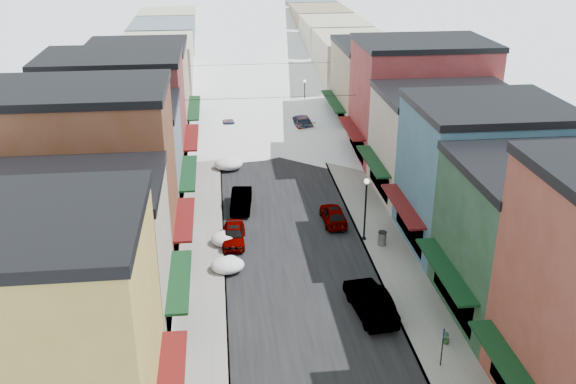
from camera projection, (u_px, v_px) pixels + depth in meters
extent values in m
cube|color=black|center=(258.00, 105.00, 81.27)|extent=(10.00, 160.00, 0.01)
cube|color=gray|center=(206.00, 106.00, 80.57)|extent=(3.20, 160.00, 0.15)
cube|color=gray|center=(310.00, 102.00, 81.91)|extent=(3.20, 160.00, 0.15)
cube|color=slate|center=(218.00, 105.00, 80.72)|extent=(0.10, 160.00, 0.15)
cube|color=slate|center=(298.00, 103.00, 81.75)|extent=(0.10, 160.00, 0.15)
cube|color=gold|center=(31.00, 347.00, 26.63)|extent=(10.00, 8.50, 11.00)
cube|color=black|center=(7.00, 222.00, 24.36)|extent=(10.20, 8.70, 0.50)
cube|color=#580F0F|center=(171.00, 381.00, 28.11)|extent=(1.20, 7.22, 0.15)
cube|color=#B3A590|center=(74.00, 266.00, 34.79)|extent=(10.00, 8.00, 9.00)
cube|color=black|center=(61.00, 185.00, 32.91)|extent=(10.20, 8.20, 0.50)
cube|color=black|center=(179.00, 281.00, 35.87)|extent=(1.20, 6.80, 0.15)
cube|color=brown|center=(87.00, 184.00, 41.45)|extent=(11.00, 8.00, 12.00)
cube|color=black|center=(74.00, 90.00, 38.97)|extent=(11.20, 8.20, 0.50)
cube|color=#580F0F|center=(185.00, 219.00, 43.17)|extent=(1.20, 6.80, 0.15)
cube|color=slate|center=(115.00, 163.00, 49.95)|extent=(10.00, 9.00, 8.50)
cube|color=black|center=(109.00, 107.00, 48.17)|extent=(10.20, 9.20, 0.50)
cube|color=black|center=(188.00, 173.00, 50.93)|extent=(1.20, 7.65, 0.15)
cube|color=maroon|center=(116.00, 118.00, 57.67)|extent=(12.00, 9.00, 10.50)
cube|color=black|center=(109.00, 57.00, 55.49)|extent=(12.20, 9.20, 0.50)
cube|color=#580F0F|center=(192.00, 137.00, 59.15)|extent=(1.20, 7.65, 0.15)
cube|color=#9E8068|center=(139.00, 95.00, 67.09)|extent=(10.00, 11.00, 9.50)
cube|color=black|center=(135.00, 47.00, 65.11)|extent=(10.20, 11.20, 0.50)
cube|color=black|center=(194.00, 108.00, 68.28)|extent=(1.20, 9.35, 0.15)
cube|color=black|center=(512.00, 371.00, 28.75)|extent=(1.20, 7.65, 0.15)
cube|color=#1D3D27|center=(541.00, 245.00, 37.02)|extent=(10.00, 9.00, 9.00)
cube|color=black|center=(555.00, 168.00, 35.14)|extent=(10.20, 9.20, 0.50)
cube|color=black|center=(445.00, 270.00, 36.96)|extent=(1.20, 7.65, 0.15)
cube|color=#325B71|center=(482.00, 179.00, 45.04)|extent=(10.00, 9.00, 10.00)
cube|color=black|center=(491.00, 106.00, 42.96)|extent=(10.20, 9.20, 0.50)
cube|color=#580F0F|center=(402.00, 206.00, 45.18)|extent=(1.20, 7.65, 0.15)
cube|color=#BBA996|center=(445.00, 146.00, 53.60)|extent=(11.00, 9.00, 8.50)
cube|color=black|center=(450.00, 94.00, 51.82)|extent=(11.20, 9.20, 0.50)
cube|color=black|center=(373.00, 161.00, 53.39)|extent=(1.20, 7.65, 0.15)
cube|color=maroon|center=(420.00, 103.00, 61.37)|extent=(12.00, 9.00, 11.00)
cube|color=black|center=(425.00, 42.00, 59.10)|extent=(12.20, 9.20, 0.50)
cube|color=#580F0F|center=(351.00, 128.00, 61.61)|extent=(1.20, 7.65, 0.15)
cube|color=#8F7B5E|center=(383.00, 88.00, 70.79)|extent=(10.00, 11.00, 9.00)
cube|color=black|center=(386.00, 45.00, 68.91)|extent=(10.20, 11.20, 0.50)
cube|color=black|center=(333.00, 101.00, 70.74)|extent=(1.20, 9.35, 0.15)
cube|color=gray|center=(157.00, 72.00, 80.24)|extent=(9.00, 13.00, 8.00)
cube|color=gray|center=(353.00, 67.00, 82.78)|extent=(9.00, 13.00, 8.00)
cube|color=gray|center=(164.00, 51.00, 93.02)|extent=(9.00, 13.00, 8.00)
cube|color=gray|center=(334.00, 47.00, 95.56)|extent=(9.00, 13.00, 8.00)
cube|color=gray|center=(170.00, 35.00, 105.80)|extent=(9.00, 13.00, 8.00)
cube|color=gray|center=(319.00, 32.00, 108.34)|extent=(9.00, 13.00, 8.00)
cube|color=gray|center=(174.00, 22.00, 118.58)|extent=(9.00, 13.00, 8.00)
cube|color=gray|center=(308.00, 20.00, 121.12)|extent=(9.00, 13.00, 8.00)
cylinder|color=black|center=(271.00, 98.00, 60.56)|extent=(16.40, 0.04, 0.04)
cylinder|color=black|center=(260.00, 64.00, 74.25)|extent=(16.40, 0.04, 0.04)
imported|color=#9A9CA1|center=(234.00, 235.00, 46.55)|extent=(1.85, 4.13, 1.38)
imported|color=black|center=(241.00, 200.00, 52.07)|extent=(2.00, 4.62, 1.48)
imported|color=#95989C|center=(229.00, 128.00, 69.96)|extent=(2.38, 5.14, 1.45)
imported|color=black|center=(370.00, 301.00, 38.21)|extent=(2.42, 5.37, 1.71)
imported|color=gray|center=(333.00, 215.00, 49.63)|extent=(1.73, 4.19, 1.42)
imported|color=black|center=(301.00, 122.00, 71.47)|extent=(2.75, 5.84, 1.65)
imported|color=gray|center=(246.00, 100.00, 80.58)|extent=(2.19, 4.43, 1.45)
imported|color=silver|center=(269.00, 79.00, 90.49)|extent=(3.53, 6.34, 1.68)
cylinder|color=black|center=(442.00, 347.00, 33.39)|extent=(0.06, 0.06, 2.30)
cube|color=navy|center=(444.00, 334.00, 33.06)|extent=(0.07, 0.31, 0.42)
cylinder|color=slate|center=(382.00, 239.00, 46.02)|extent=(0.58, 0.58, 1.01)
cylinder|color=black|center=(383.00, 232.00, 45.81)|extent=(0.63, 0.63, 0.07)
cylinder|color=black|center=(364.00, 238.00, 47.06)|extent=(0.33, 0.33, 0.11)
cylinder|color=black|center=(365.00, 212.00, 46.20)|extent=(0.13, 0.13, 4.43)
sphere|color=white|center=(367.00, 181.00, 45.26)|extent=(0.40, 0.40, 0.40)
cylinder|color=black|center=(304.00, 113.00, 77.16)|extent=(0.28, 0.28, 0.09)
cylinder|color=black|center=(305.00, 98.00, 76.43)|extent=(0.11, 0.11, 3.77)
sphere|color=white|center=(305.00, 81.00, 75.63)|extent=(0.34, 0.34, 0.34)
imported|color=#335928|center=(446.00, 338.00, 35.46)|extent=(0.54, 0.54, 0.69)
ellipsoid|color=white|center=(228.00, 265.00, 42.90)|extent=(2.26, 1.91, 0.95)
ellipsoid|color=white|center=(230.00, 259.00, 44.10)|extent=(0.96, 0.87, 0.48)
ellipsoid|color=white|center=(228.00, 239.00, 46.36)|extent=(2.39, 2.02, 1.01)
ellipsoid|color=white|center=(230.00, 234.00, 47.58)|extent=(1.02, 0.92, 0.51)
ellipsoid|color=white|center=(228.00, 164.00, 60.21)|extent=(2.66, 2.25, 1.12)
ellipsoid|color=white|center=(230.00, 162.00, 61.44)|extent=(1.14, 1.02, 0.57)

